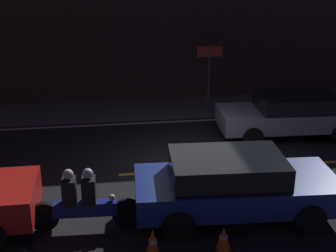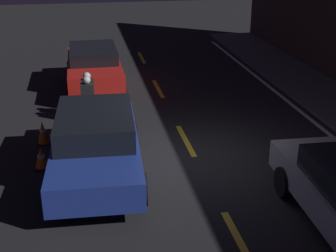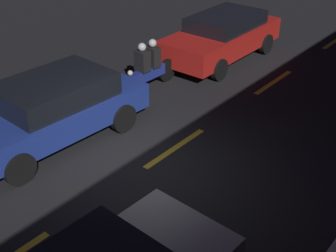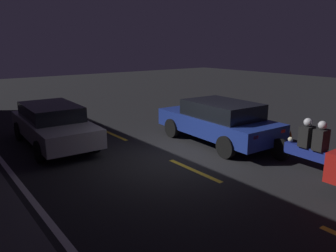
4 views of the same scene
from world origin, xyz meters
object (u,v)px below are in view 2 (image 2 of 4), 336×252
Objects in this scene: sedan_blue at (96,142)px; traffic_cone_near at (43,132)px; traffic_cone_mid at (41,158)px; taxi_red at (94,66)px; motorcycle at (88,100)px.

traffic_cone_near is at bearing -142.95° from sedan_blue.
traffic_cone_near reaches higher than traffic_cone_mid.
traffic_cone_near is (4.57, -1.50, -0.46)m from taxi_red.
sedan_blue is at bearing 34.22° from traffic_cone_near.
taxi_red is 3.22m from motorcycle.
taxi_red is 6.16m from traffic_cone_mid.
traffic_cone_near is 1.40m from traffic_cone_mid.
sedan_blue is (6.49, -0.19, 0.01)m from taxi_red.
taxi_red is at bearing 177.02° from motorcycle.
motorcycle reaches higher than traffic_cone_near.
taxi_red is 7.06× the size of traffic_cone_near.
motorcycle is (-3.28, -0.10, -0.12)m from sedan_blue.
taxi_red is at bearing 166.31° from traffic_cone_mid.
traffic_cone_near is 1.23× the size of traffic_cone_mid.
motorcycle is at bearing -5.48° from taxi_red.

